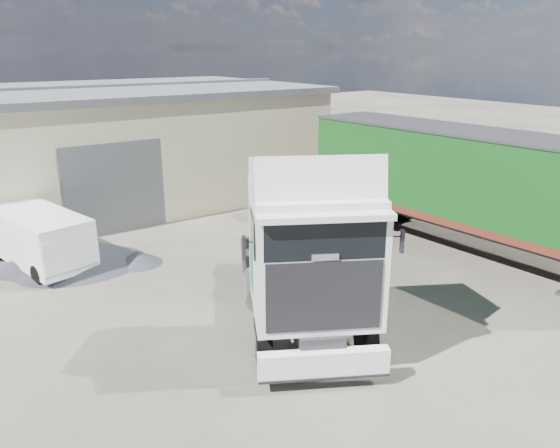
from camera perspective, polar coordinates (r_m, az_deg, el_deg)
ground at (r=15.62m, az=3.19°, el=-9.10°), size 120.00×120.00×0.00m
brick_boundary_wall at (r=26.95m, az=14.75°, el=4.82°), size 0.35×26.00×2.50m
tractor_unit at (r=13.60m, az=2.84°, el=-3.61°), size 5.98×7.76×5.00m
box_trailer at (r=20.56m, az=18.97°, el=4.54°), size 3.49×13.31×4.38m
panel_van at (r=20.04m, az=-23.66°, el=-1.45°), size 2.79×4.83×1.86m
gravel_heap at (r=19.75m, az=-20.32°, el=-2.95°), size 5.16×4.45×0.92m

